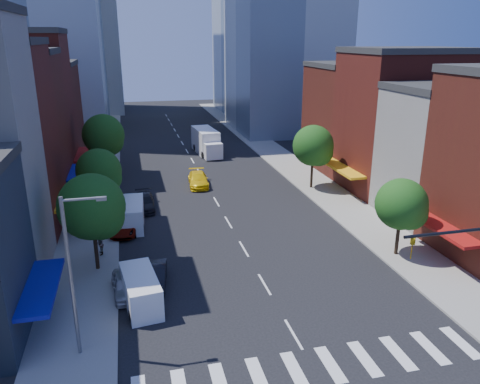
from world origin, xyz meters
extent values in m
plane|color=black|center=(0.00, 0.00, 0.00)|extent=(220.00, 220.00, 0.00)
cube|color=gray|center=(-12.50, 40.00, 0.07)|extent=(5.00, 120.00, 0.15)
cube|color=gray|center=(12.50, 40.00, 0.07)|extent=(5.00, 120.00, 0.15)
cube|color=silver|center=(0.00, -3.00, 0.01)|extent=(19.00, 3.00, 0.01)
cube|color=#581E16|center=(-21.00, 29.00, 7.50)|extent=(12.00, 8.00, 15.00)
cube|color=#5C1B15|center=(-21.00, 37.50, 8.50)|extent=(12.00, 9.00, 17.00)
cube|color=#581E16|center=(-21.00, 47.00, 6.50)|extent=(12.00, 10.00, 13.00)
cube|color=#B8B3AA|center=(21.00, 15.00, 6.00)|extent=(12.00, 8.00, 12.00)
cube|color=#5C1B15|center=(21.00, 24.00, 7.50)|extent=(12.00, 10.00, 15.00)
cube|color=#581E16|center=(21.00, 34.00, 6.50)|extent=(12.00, 10.00, 13.00)
cylinder|color=black|center=(7.00, -4.50, 7.75)|extent=(7.00, 0.16, 0.16)
imported|color=gold|center=(4.00, -4.50, 7.15)|extent=(0.22, 0.18, 1.10)
cylinder|color=slate|center=(-12.00, 1.00, 4.65)|extent=(0.20, 0.20, 9.00)
cylinder|color=slate|center=(-11.00, 1.00, 8.95)|extent=(2.00, 0.14, 0.14)
cube|color=slate|center=(-10.10, 1.00, 8.90)|extent=(0.50, 0.25, 0.18)
cylinder|color=black|center=(-11.50, 11.00, 2.11)|extent=(0.28, 0.28, 3.92)
sphere|color=#154213|center=(-11.50, 11.00, 5.05)|extent=(4.80, 4.80, 4.80)
sphere|color=#154213|center=(-10.90, 10.70, 4.35)|extent=(3.36, 3.36, 3.36)
cylinder|color=black|center=(-11.50, 22.00, 1.97)|extent=(0.28, 0.28, 3.64)
sphere|color=#154213|center=(-11.50, 22.00, 4.70)|extent=(4.20, 4.20, 4.20)
sphere|color=#154213|center=(-10.90, 21.70, 4.05)|extent=(2.94, 2.94, 2.94)
cylinder|color=black|center=(-11.50, 36.00, 2.25)|extent=(0.28, 0.28, 4.20)
sphere|color=#154213|center=(-11.50, 36.00, 5.40)|extent=(5.00, 5.00, 5.00)
sphere|color=#154213|center=(-10.90, 35.70, 4.65)|extent=(3.50, 3.50, 3.50)
cylinder|color=black|center=(11.50, 8.00, 1.83)|extent=(0.28, 0.28, 3.36)
sphere|color=#154213|center=(11.50, 8.00, 4.35)|extent=(4.00, 4.00, 4.00)
sphere|color=#154213|center=(12.10, 7.70, 3.75)|extent=(2.80, 2.80, 2.80)
cylinder|color=black|center=(11.50, 26.00, 2.11)|extent=(0.28, 0.28, 3.92)
sphere|color=#154213|center=(11.50, 26.00, 5.05)|extent=(4.60, 4.60, 4.60)
sphere|color=#154213|center=(12.10, 25.70, 4.35)|extent=(3.22, 3.22, 3.22)
imported|color=#B7B8BC|center=(-9.50, 6.93, 0.71)|extent=(2.05, 4.32, 1.43)
imported|color=black|center=(-7.50, 7.62, 0.72)|extent=(2.08, 4.55, 1.45)
imported|color=#999999|center=(-9.50, 17.84, 0.67)|extent=(2.74, 5.03, 1.34)
imported|color=black|center=(-7.50, 23.56, 0.73)|extent=(2.13, 5.07, 1.46)
cube|color=white|center=(-8.52, 5.37, 1.05)|extent=(2.62, 5.20, 2.10)
cube|color=black|center=(-8.27, 3.49, 1.35)|extent=(1.96, 1.23, 0.90)
cylinder|color=black|center=(-9.19, 3.57, 0.35)|extent=(0.35, 0.78, 0.76)
cylinder|color=black|center=(-7.41, 3.80, 0.35)|extent=(0.35, 0.78, 0.76)
cylinder|color=black|center=(-9.63, 6.94, 0.35)|extent=(0.35, 0.78, 0.76)
cylinder|color=black|center=(-7.85, 7.17, 0.35)|extent=(0.35, 0.78, 0.76)
cube|color=white|center=(-8.83, 19.21, 1.15)|extent=(2.43, 5.55, 2.29)
cube|color=black|center=(-8.93, 17.14, 1.47)|extent=(2.07, 1.18, 0.98)
cylinder|color=black|center=(-9.90, 17.41, 0.38)|extent=(0.31, 0.84, 0.83)
cylinder|color=black|center=(-7.94, 17.32, 0.38)|extent=(0.31, 0.84, 0.83)
cylinder|color=black|center=(-9.72, 21.11, 0.38)|extent=(0.31, 0.84, 0.83)
cylinder|color=black|center=(-7.76, 21.02, 0.38)|extent=(0.31, 0.84, 0.83)
imported|color=yellow|center=(-1.00, 30.06, 0.78)|extent=(2.59, 5.52, 1.56)
imported|color=black|center=(3.63, 44.82, 0.71)|extent=(1.86, 4.42, 1.42)
imported|color=#999999|center=(3.63, 53.83, 0.65)|extent=(1.73, 3.88, 1.30)
cube|color=white|center=(2.63, 46.37, 1.80)|extent=(3.29, 7.51, 3.60)
cube|color=white|center=(2.98, 42.11, 1.24)|extent=(2.63, 2.22, 2.25)
cylinder|color=black|center=(1.67, 42.91, 0.51)|extent=(0.42, 1.04, 1.01)
cylinder|color=black|center=(4.14, 43.11, 0.51)|extent=(0.42, 1.04, 1.01)
cylinder|color=black|center=(1.26, 47.96, 0.51)|extent=(0.42, 1.04, 1.01)
cylinder|color=black|center=(3.73, 48.16, 0.51)|extent=(0.42, 1.04, 1.01)
imported|color=#999999|center=(-11.41, 13.37, 0.99)|extent=(0.69, 0.86, 1.68)
camera|label=1|loc=(-8.55, -22.00, 16.50)|focal=35.00mm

